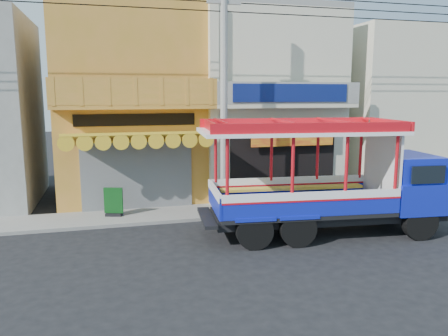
# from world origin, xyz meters

# --- Properties ---
(ground) EXTENTS (90.00, 90.00, 0.00)m
(ground) POSITION_xyz_m (0.00, 0.00, 0.00)
(ground) COLOR black
(ground) RESTS_ON ground
(sidewalk) EXTENTS (30.00, 2.00, 0.12)m
(sidewalk) POSITION_xyz_m (0.00, 4.00, 0.06)
(sidewalk) COLOR slate
(sidewalk) RESTS_ON ground
(shophouse_left) EXTENTS (6.00, 7.50, 8.24)m
(shophouse_left) POSITION_xyz_m (-4.00, 7.96, 4.11)
(shophouse_left) COLOR #B38127
(shophouse_left) RESTS_ON ground
(shophouse_right) EXTENTS (6.00, 6.75, 8.24)m
(shophouse_right) POSITION_xyz_m (2.00, 7.96, 4.11)
(shophouse_right) COLOR beige
(shophouse_right) RESTS_ON ground
(party_pilaster) EXTENTS (0.35, 0.30, 8.00)m
(party_pilaster) POSITION_xyz_m (-1.00, 4.85, 4.00)
(party_pilaster) COLOR beige
(party_pilaster) RESTS_ON ground
(filler_building_right) EXTENTS (6.00, 6.00, 7.60)m
(filler_building_right) POSITION_xyz_m (9.00, 8.00, 3.80)
(filler_building_right) COLOR beige
(filler_building_right) RESTS_ON ground
(utility_pole) EXTENTS (28.00, 0.26, 9.00)m
(utility_pole) POSITION_xyz_m (-0.85, 3.30, 5.03)
(utility_pole) COLOR gray
(utility_pole) RESTS_ON ground
(songthaew_truck) EXTENTS (8.15, 3.31, 3.71)m
(songthaew_truck) POSITION_xyz_m (2.28, 0.55, 1.79)
(songthaew_truck) COLOR black
(songthaew_truck) RESTS_ON ground
(green_sign) EXTENTS (0.67, 0.47, 1.04)m
(green_sign) POSITION_xyz_m (-4.94, 4.11, 0.56)
(green_sign) COLOR black
(green_sign) RESTS_ON sidewalk
(potted_plant_a) EXTENTS (1.34, 1.35, 1.13)m
(potted_plant_a) POSITION_xyz_m (3.39, 3.79, 0.69)
(potted_plant_a) COLOR #1A5E20
(potted_plant_a) RESTS_ON sidewalk
(potted_plant_b) EXTENTS (0.51, 0.57, 0.86)m
(potted_plant_b) POSITION_xyz_m (2.64, 3.49, 0.55)
(potted_plant_b) COLOR #1A5E20
(potted_plant_b) RESTS_ON sidewalk
(potted_plant_c) EXTENTS (0.78, 0.78, 0.99)m
(potted_plant_c) POSITION_xyz_m (3.61, 4.66, 0.61)
(potted_plant_c) COLOR #1A5E20
(potted_plant_c) RESTS_ON sidewalk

